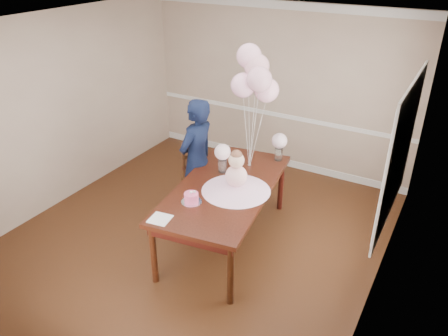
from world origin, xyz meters
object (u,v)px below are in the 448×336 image
dining_table_top (225,188)px  birthday_cake (191,197)px  dining_chair_seat (203,179)px  woman (197,160)px

dining_table_top → birthday_cake: bearing=-114.0°
birthday_cake → dining_chair_seat: 1.29m
dining_table_top → birthday_cake: (-0.15, -0.52, 0.09)m
dining_chair_seat → woman: bearing=-57.4°
dining_table_top → woman: size_ratio=1.27×
dining_table_top → woman: 0.73m
birthday_cake → woman: bearing=119.3°
woman → dining_chair_seat: bearing=-159.1°
dining_table_top → dining_chair_seat: (-0.69, 0.57, -0.35)m
dining_chair_seat → woman: size_ratio=0.25×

